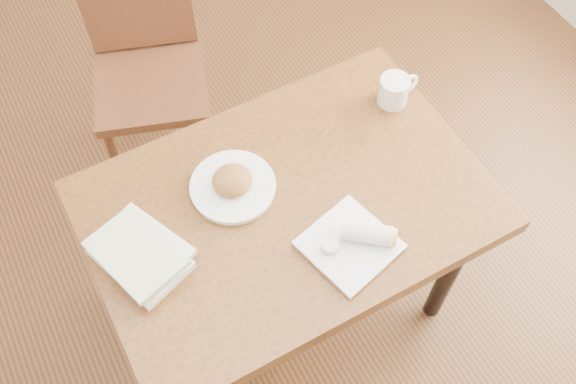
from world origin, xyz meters
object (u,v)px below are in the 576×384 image
coffee_mug (395,90)px  plate_scone (233,184)px  book_stack (140,254)px  chair_far (146,55)px  plate_burrito (355,241)px  table (288,217)px

coffee_mug → plate_scone: bearing=-174.6°
plate_scone → book_stack: (-0.32, -0.08, 0.01)m
chair_far → plate_burrito: 1.18m
table → book_stack: 0.45m
chair_far → plate_burrito: bearing=-80.6°
coffee_mug → plate_burrito: size_ratio=0.52×
chair_far → plate_scone: bearing=-91.4°
chair_far → book_stack: size_ratio=3.16×
table → plate_scone: plate_scone is taller
plate_burrito → book_stack: size_ratio=0.90×
table → plate_scone: 0.20m
plate_scone → coffee_mug: bearing=5.4°
book_stack → plate_burrito: bearing=-24.6°
plate_scone → plate_burrito: 0.39m
plate_scone → chair_far: bearing=88.6°
table → chair_far: bearing=96.0°
table → plate_scone: (-0.12, 0.11, 0.11)m
table → chair_far: chair_far is taller
chair_far → coffee_mug: bearing=-53.3°
coffee_mug → plate_burrito: (-0.38, -0.38, -0.03)m
chair_far → table: bearing=-84.0°
table → plate_scone: size_ratio=4.56×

